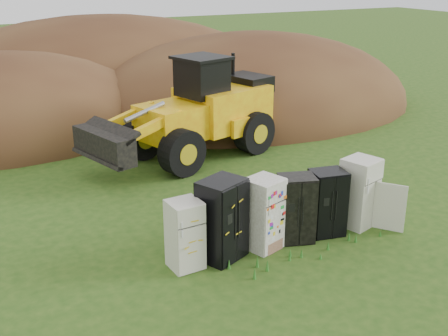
% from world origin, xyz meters
% --- Properties ---
extents(ground, '(120.00, 120.00, 0.00)m').
position_xyz_m(ground, '(0.00, 0.00, 0.00)').
color(ground, '#244913').
rests_on(ground, ground).
extents(fridge_leftmost, '(0.76, 0.74, 1.63)m').
position_xyz_m(fridge_leftmost, '(-2.54, 0.02, 0.81)').
color(fridge_leftmost, silver).
rests_on(fridge_leftmost, ground).
extents(fridge_black_side, '(1.27, 1.16, 1.96)m').
position_xyz_m(fridge_black_side, '(-1.61, 0.03, 0.98)').
color(fridge_black_side, black).
rests_on(fridge_black_side, ground).
extents(fridge_sticker, '(1.00, 0.97, 1.81)m').
position_xyz_m(fridge_sticker, '(-0.49, 0.02, 0.90)').
color(fridge_sticker, white).
rests_on(fridge_sticker, ground).
extents(fridge_dark_mid, '(1.05, 0.94, 1.71)m').
position_xyz_m(fridge_dark_mid, '(0.44, 0.01, 0.85)').
color(fridge_dark_mid, black).
rests_on(fridge_dark_mid, ground).
extents(fridge_black_right, '(0.97, 0.85, 1.71)m').
position_xyz_m(fridge_black_right, '(1.35, -0.04, 0.85)').
color(fridge_black_right, black).
rests_on(fridge_black_right, ground).
extents(fridge_open_door, '(1.03, 0.99, 1.86)m').
position_xyz_m(fridge_open_door, '(2.39, -0.01, 0.93)').
color(fridge_open_door, silver).
rests_on(fridge_open_door, ground).
extents(wheel_loader, '(7.90, 4.93, 3.56)m').
position_xyz_m(wheel_loader, '(0.35, 6.94, 1.78)').
color(wheel_loader, yellow).
rests_on(wheel_loader, ground).
extents(dirt_mound_right, '(16.73, 12.27, 7.15)m').
position_xyz_m(dirt_mound_right, '(6.24, 12.71, 0.00)').
color(dirt_mound_right, '#3E2114').
rests_on(dirt_mound_right, ground).
extents(dirt_mound_left, '(13.81, 10.36, 6.44)m').
position_xyz_m(dirt_mound_left, '(-5.05, 13.86, 0.00)').
color(dirt_mound_left, '#3E2114').
rests_on(dirt_mound_left, ground).
extents(dirt_mound_back, '(20.21, 13.47, 8.23)m').
position_xyz_m(dirt_mound_back, '(0.65, 18.82, 0.00)').
color(dirt_mound_back, '#3E2114').
rests_on(dirt_mound_back, ground).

